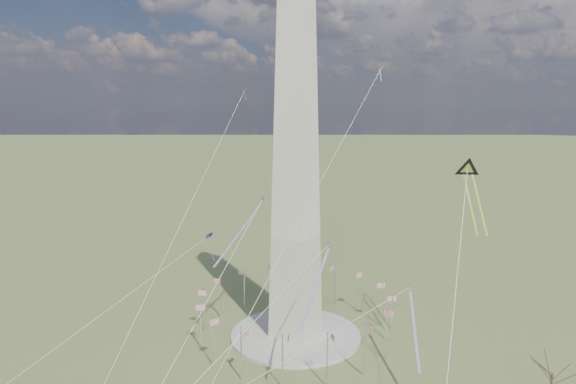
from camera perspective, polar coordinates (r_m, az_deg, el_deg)
The scene contains 12 objects.
ground at distance 147.78m, azimuth 0.85°, elevation -15.73°, with size 2000.00×2000.00×0.00m, color #506331.
plaza at distance 147.61m, azimuth 0.85°, elevation -15.59°, with size 36.00×36.00×0.80m, color beige.
washington_monument at distance 134.08m, azimuth 0.90°, elevation 3.06°, with size 15.56×15.56×100.00m.
flagpole_ring at distance 144.77m, azimuth 0.86°, elevation -13.13°, with size 54.40×54.40×13.00m.
tree_near at distance 121.63m, azimuth 27.32°, elevation -17.24°, with size 8.62×8.62×15.09m.
kite_delta_black at distance 132.98m, azimuth 19.41°, elevation 1.99°, with size 11.78×18.87×15.58m.
kite_diamond_purple at distance 161.39m, azimuth -8.77°, elevation -5.15°, with size 2.25×3.25×9.58m.
kite_streamer_left at distance 112.57m, azimuth 3.55°, elevation -9.01°, with size 4.18×19.45×13.40m.
kite_streamer_mid at distance 135.70m, azimuth -4.59°, elevation -3.32°, with size 2.36×21.45×14.72m.
kite_streamer_right at distance 126.76m, azimuth 13.75°, elevation -13.30°, with size 8.96×18.00×13.20m.
kite_small_red at distance 188.81m, azimuth -4.83°, elevation 11.09°, with size 1.66×1.59×4.69m.
kite_small_white at distance 172.48m, azimuth 10.26°, elevation 13.12°, with size 1.55×1.47×4.36m.
Camera 1 is at (64.50, -116.42, 64.23)m, focal length 32.00 mm.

